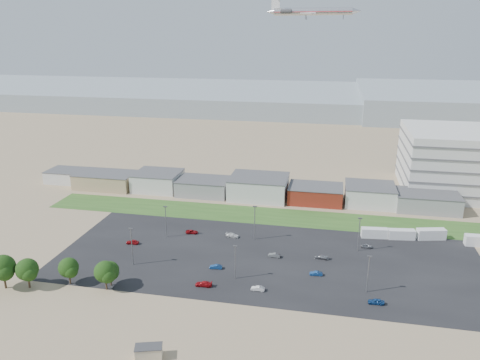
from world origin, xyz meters
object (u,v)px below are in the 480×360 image
(parked_car_13, at_px, (258,288))
(parked_car_10, at_px, (111,271))
(airliner, at_px, (313,11))
(parked_car_12, at_px, (322,257))
(parked_car_5, at_px, (133,242))
(parked_car_8, at_px, (366,246))
(parked_car_3, at_px, (204,284))
(parked_car_2, at_px, (376,301))
(portable_shed, at_px, (149,352))
(tree_far_left, at_px, (3,270))
(parked_car_6, at_px, (233,235))
(parked_car_1, at_px, (316,273))
(parked_car_4, at_px, (216,267))
(parked_car_9, at_px, (192,232))
(box_trailer_a, at_px, (374,233))
(parked_car_7, at_px, (274,255))

(parked_car_13, bearing_deg, parked_car_10, -89.71)
(airliner, relative_size, parked_car_12, 10.34)
(parked_car_5, bearing_deg, airliner, 150.50)
(parked_car_10, bearing_deg, parked_car_5, 0.39)
(parked_car_8, bearing_deg, parked_car_3, 123.75)
(parked_car_12, bearing_deg, parked_car_8, 135.21)
(airliner, height_order, parked_car_10, airliner)
(parked_car_2, height_order, parked_car_10, parked_car_2)
(parked_car_5, bearing_deg, parked_car_2, 72.22)
(portable_shed, relative_size, parked_car_10, 1.39)
(tree_far_left, height_order, parked_car_6, tree_far_left)
(portable_shed, bearing_deg, parked_car_3, 67.00)
(parked_car_10, bearing_deg, airliner, -27.49)
(parked_car_5, distance_m, parked_car_10, 18.26)
(parked_car_1, bearing_deg, parked_car_2, 47.99)
(parked_car_10, relative_size, parked_car_12, 0.99)
(parked_car_4, relative_size, parked_car_6, 0.82)
(parked_car_9, height_order, parked_car_10, parked_car_10)
(portable_shed, bearing_deg, parked_car_1, 35.56)
(tree_far_left, distance_m, parked_car_12, 84.08)
(parked_car_5, relative_size, parked_car_8, 1.13)
(parked_car_6, relative_size, parked_car_8, 1.24)
(box_trailer_a, bearing_deg, parked_car_2, -99.04)
(tree_far_left, bearing_deg, parked_car_10, 28.73)
(parked_car_8, relative_size, parked_car_9, 0.87)
(box_trailer_a, height_order, parked_car_2, box_trailer_a)
(parked_car_2, relative_size, parked_car_5, 0.99)
(parked_car_3, distance_m, parked_car_13, 13.88)
(parked_car_7, bearing_deg, parked_car_4, -48.70)
(parked_car_2, relative_size, parked_car_10, 0.99)
(parked_car_2, bearing_deg, parked_car_4, -103.10)
(box_trailer_a, bearing_deg, parked_car_10, -157.76)
(airliner, xyz_separation_m, parked_car_3, (-18.25, -110.40, -69.37))
(portable_shed, height_order, parked_car_4, portable_shed)
(parked_car_1, xyz_separation_m, parked_car_2, (14.67, -11.00, 0.09))
(parked_car_1, relative_size, parked_car_3, 0.79)
(parked_car_8, height_order, parked_car_12, parked_car_8)
(parked_car_3, bearing_deg, parked_car_13, 91.04)
(tree_far_left, height_order, parked_car_9, tree_far_left)
(tree_far_left, bearing_deg, portable_shed, -21.29)
(parked_car_7, relative_size, parked_car_9, 0.93)
(parked_car_1, xyz_separation_m, parked_car_6, (-26.96, 19.24, 0.05))
(parked_car_7, bearing_deg, box_trailer_a, 131.17)
(tree_far_left, height_order, parked_car_12, tree_far_left)
(tree_far_left, xyz_separation_m, parked_car_13, (62.58, 11.62, -4.51))
(parked_car_4, bearing_deg, tree_far_left, -71.91)
(tree_far_left, distance_m, parked_car_6, 64.75)
(portable_shed, bearing_deg, parked_car_10, 110.68)
(tree_far_left, bearing_deg, parked_car_6, 39.97)
(portable_shed, distance_m, parked_car_2, 53.99)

